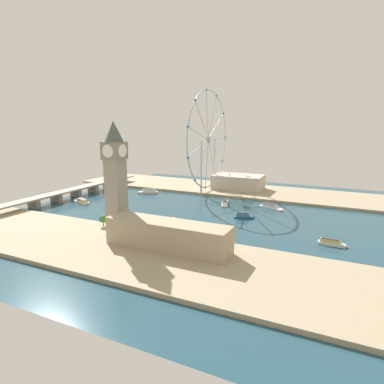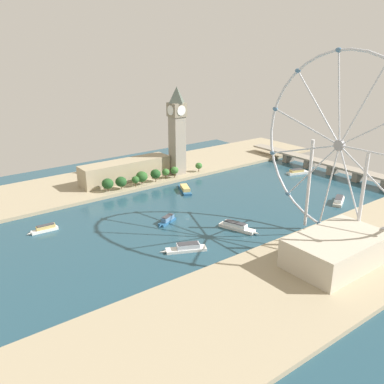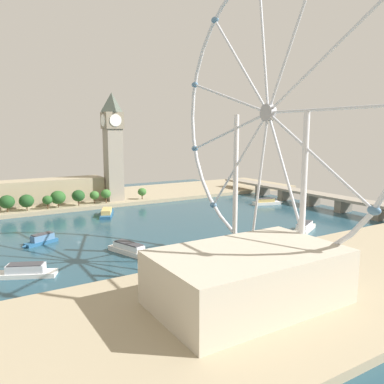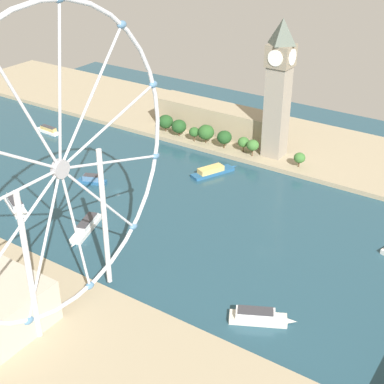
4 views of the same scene
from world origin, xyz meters
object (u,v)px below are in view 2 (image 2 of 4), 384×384
(tour_boat_1, at_px, (298,172))
(tour_boat_5, at_px, (339,200))
(parliament_block, at_px, (126,170))
(tour_boat_6, at_px, (185,189))
(clock_tower, at_px, (177,130))
(riverside_hall, at_px, (337,250))
(tour_boat_0, at_px, (237,227))
(tour_boat_3, at_px, (186,248))
(tour_boat_4, at_px, (167,220))
(ferris_wheel, at_px, (339,146))
(tour_boat_2, at_px, (44,229))
(river_bridge, at_px, (333,166))

(tour_boat_1, bearing_deg, tour_boat_5, -99.47)
(tour_boat_1, bearing_deg, parliament_block, 169.56)
(parliament_block, xyz_separation_m, tour_boat_6, (56.68, 33.16, -11.05))
(clock_tower, xyz_separation_m, tour_boat_5, (152.63, 69.53, -48.20))
(riverside_hall, height_order, tour_boat_0, riverside_hall)
(tour_boat_3, bearing_deg, tour_boat_1, -135.58)
(tour_boat_6, bearing_deg, tour_boat_5, -115.90)
(clock_tower, relative_size, tour_boat_4, 4.31)
(ferris_wheel, bearing_deg, tour_boat_2, -130.24)
(clock_tower, distance_m, tour_boat_3, 178.88)
(riverside_hall, xyz_separation_m, tour_boat_2, (-166.28, -130.36, -10.18))
(tour_boat_0, bearing_deg, tour_boat_4, -159.31)
(riverside_hall, relative_size, tour_boat_2, 2.80)
(tour_boat_0, bearing_deg, tour_boat_5, 64.64)
(parliament_block, relative_size, tour_boat_0, 2.81)
(tour_boat_5, bearing_deg, tour_boat_0, 145.85)
(clock_tower, height_order, riverside_hall, clock_tower)
(ferris_wheel, relative_size, tour_boat_1, 4.65)
(tour_boat_6, bearing_deg, ferris_wheel, -147.18)
(tour_boat_2, bearing_deg, ferris_wheel, 142.66)
(riverside_hall, height_order, tour_boat_4, riverside_hall)
(river_bridge, xyz_separation_m, tour_boat_5, (57.16, -70.64, -5.84))
(tour_boat_4, bearing_deg, tour_boat_2, -49.14)
(ferris_wheel, relative_size, tour_boat_3, 4.09)
(tour_boat_0, xyz_separation_m, tour_boat_1, (-66.65, 152.22, -0.12))
(ferris_wheel, distance_m, tour_boat_6, 164.25)
(parliament_block, height_order, tour_boat_2, parliament_block)
(riverside_hall, xyz_separation_m, river_bridge, (-124.36, 172.20, -4.17))
(river_bridge, relative_size, tour_boat_6, 6.79)
(tour_boat_2, bearing_deg, riverside_hall, 131.00)
(tour_boat_1, height_order, tour_boat_3, tour_boat_3)
(clock_tower, bearing_deg, tour_boat_0, -17.01)
(tour_boat_6, bearing_deg, clock_tower, -2.93)
(ferris_wheel, relative_size, tour_boat_0, 3.87)
(ferris_wheel, distance_m, tour_boat_1, 174.53)
(tour_boat_2, relative_size, tour_boat_4, 1.10)
(tour_boat_2, bearing_deg, tour_boat_1, 178.86)
(riverside_hall, height_order, tour_boat_3, riverside_hall)
(parliament_block, height_order, river_bridge, parliament_block)
(clock_tower, height_order, tour_boat_6, clock_tower)
(parliament_block, bearing_deg, riverside_hall, 5.69)
(tour_boat_1, height_order, tour_boat_4, tour_boat_4)
(tour_boat_3, height_order, tour_boat_5, tour_boat_5)
(tour_boat_0, distance_m, tour_boat_1, 166.17)
(parliament_block, bearing_deg, tour_boat_1, 62.40)
(tour_boat_1, bearing_deg, tour_boat_6, -175.47)
(ferris_wheel, relative_size, riverside_hall, 1.99)
(tour_boat_1, bearing_deg, tour_boat_0, -139.19)
(riverside_hall, height_order, tour_boat_2, riverside_hall)
(tour_boat_0, height_order, tour_boat_2, tour_boat_0)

